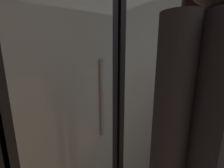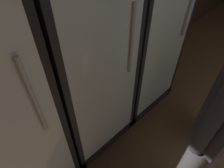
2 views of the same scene
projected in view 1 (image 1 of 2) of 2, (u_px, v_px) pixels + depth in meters
The scene contains 3 objects.
wall_back at pixel (148, 51), 2.09m from camera, with size 6.00×0.06×2.80m, color #382619.
cooler_left at pixel (56, 105), 1.19m from camera, with size 0.65×0.69×2.03m.
cooler_center at pixel (124, 92), 1.55m from camera, with size 0.65×0.69×2.03m.
Camera 1 is at (-1.59, 1.51, 1.42)m, focal length 24.17 mm.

